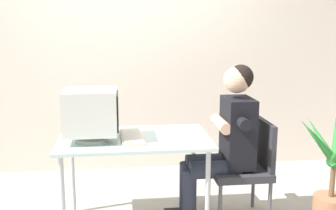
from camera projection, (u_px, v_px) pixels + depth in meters
name	position (u px, v px, depth m)	size (l,w,h in m)	color
wall_back	(156.00, 34.00, 4.35)	(8.00, 0.10, 3.00)	beige
desk	(135.00, 146.00, 3.12)	(1.16, 0.72, 0.74)	#B7B7BC
crt_monitor	(91.00, 112.00, 2.98)	(0.40, 0.36, 0.39)	silver
keyboard	(132.00, 137.00, 3.07)	(0.19, 0.45, 0.03)	beige
office_chair	(247.00, 164.00, 3.28)	(0.46, 0.46, 0.83)	#4C4C51
person_seated	(225.00, 138.00, 3.21)	(0.69, 0.54, 1.29)	black
potted_plant	(332.00, 182.00, 3.06)	(0.66, 0.62, 0.92)	#9E6647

